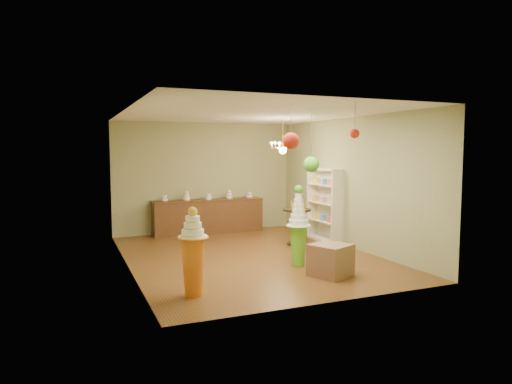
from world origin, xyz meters
name	(u,v)px	position (x,y,z in m)	size (l,w,h in m)	color
floor	(249,256)	(0.00, 0.00, 0.00)	(6.50, 6.50, 0.00)	brown
ceiling	(249,114)	(0.00, 0.00, 3.00)	(6.50, 6.50, 0.00)	silver
wall_back	(205,178)	(0.00, 3.25, 1.50)	(5.00, 0.04, 3.00)	gray
wall_front	(332,202)	(0.00, -3.25, 1.50)	(5.00, 0.04, 3.00)	gray
wall_left	(127,190)	(-2.50, 0.00, 1.50)	(0.04, 6.50, 3.00)	gray
wall_right	(349,183)	(2.50, 0.00, 1.50)	(0.04, 6.50, 3.00)	gray
pedestal_green	(298,234)	(0.60, -1.10, 0.62)	(0.56, 0.56, 1.58)	#68BF2A
pedestal_orange	(193,259)	(-1.79, -2.16, 0.58)	(0.56, 0.56, 1.38)	orange
burlap_riser	(331,260)	(0.77, -2.00, 0.28)	(0.63, 0.63, 0.57)	#876849
sideboard	(208,216)	(0.00, 2.97, 0.48)	(3.04, 0.54, 1.16)	#502E19
shelving_unit	(325,205)	(2.34, 0.80, 0.90)	(0.33, 1.20, 1.80)	silver
round_table	(297,222)	(1.48, 0.65, 0.56)	(0.81, 0.81, 0.86)	black
vase	(297,204)	(1.48, 0.65, 0.97)	(0.21, 0.21, 0.22)	silver
pom_red_left	(291,141)	(-0.18, -2.27, 2.39)	(0.27, 0.27, 0.74)	#3D3A2C
pom_green_mid	(311,164)	(0.70, -1.39, 1.98)	(0.29, 0.29, 1.17)	#3D3A2C
pom_red_right	(355,133)	(0.64, -2.85, 2.50)	(0.15, 0.15, 0.57)	#3D3A2C
chandelier	(283,148)	(1.19, 0.83, 2.30)	(0.81, 0.81, 0.85)	gold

